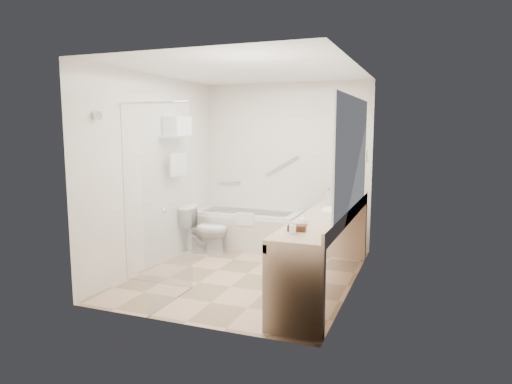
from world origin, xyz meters
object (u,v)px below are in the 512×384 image
(bathtub, at_px, (248,229))
(toilet, at_px, (205,230))
(water_bottle_left, at_px, (341,197))
(vanity_counter, at_px, (326,233))
(amenity_basket, at_px, (297,228))

(bathtub, distance_m, toilet, 0.71)
(bathtub, distance_m, water_bottle_left, 1.75)
(vanity_counter, bearing_deg, toilet, 156.71)
(bathtub, xyz_separation_m, toilet, (-0.45, -0.54, 0.06))
(vanity_counter, relative_size, amenity_basket, 15.95)
(toilet, bearing_deg, vanity_counter, -118.91)
(amenity_basket, relative_size, water_bottle_left, 0.88)
(vanity_counter, distance_m, water_bottle_left, 0.90)
(toilet, relative_size, water_bottle_left, 3.59)
(bathtub, xyz_separation_m, amenity_basket, (1.43, -2.28, 0.60))
(bathtub, bearing_deg, amenity_basket, -57.90)
(toilet, bearing_deg, amenity_basket, -138.38)
(bathtub, bearing_deg, vanity_counter, -42.35)
(water_bottle_left, bearing_deg, amenity_basket, -93.29)
(vanity_counter, relative_size, toilet, 3.90)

